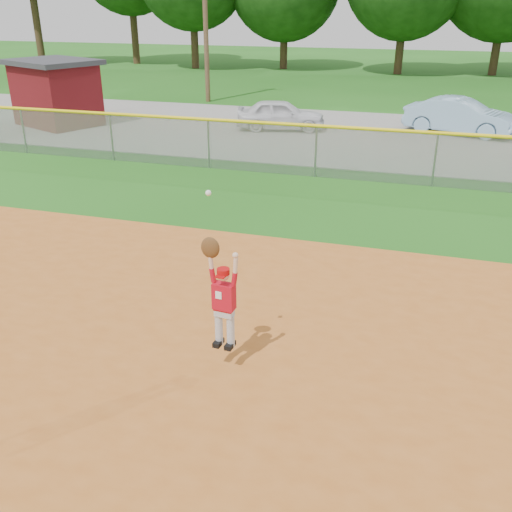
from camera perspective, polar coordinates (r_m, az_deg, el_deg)
The scene contains 8 objects.
ground at distance 8.37m, azimuth -7.89°, elevation -10.83°, with size 120.00×120.00×0.00m, color #1B5613.
parking_strip at distance 22.88m, azimuth 8.90°, elevation 11.91°, with size 44.00×10.00×0.03m, color slate.
car_white_a at distance 23.38m, azimuth 2.47°, elevation 13.95°, with size 1.40×3.49×1.19m, color silver.
car_blue at distance 23.89m, azimuth 19.71°, elevation 13.03°, with size 1.43×4.11×1.35m, color #82A7C1.
utility_shed at distance 25.59m, azimuth -19.37°, elevation 15.18°, with size 4.28×3.87×2.62m.
outfield_fence at distance 16.91m, azimuth 6.02°, elevation 10.76°, with size 40.06×0.10×1.55m.
power_lines at distance 28.25m, azimuth 13.71°, elevation 23.39°, with size 19.40×0.24×9.00m.
ballplayer at distance 7.66m, azimuth -3.42°, elevation -3.86°, with size 0.53×0.24×2.23m.
Camera 1 is at (3.03, -6.17, 4.77)m, focal length 40.00 mm.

